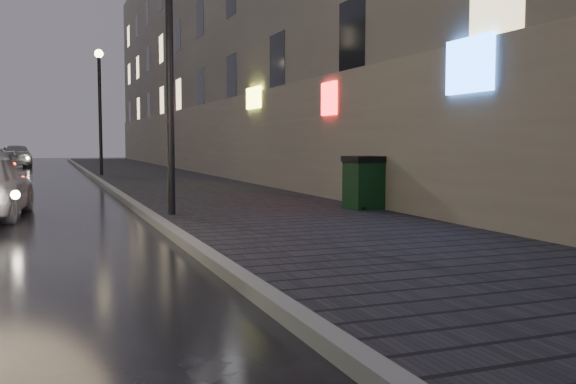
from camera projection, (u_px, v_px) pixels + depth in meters
name	position (u px, v px, depth m)	size (l,w,h in m)	color
ground	(97.00, 303.00, 6.18)	(120.00, 120.00, 0.00)	black
sidewalk	(154.00, 177.00, 27.12)	(4.60, 58.00, 0.15)	black
curb	(95.00, 178.00, 26.27)	(0.20, 58.00, 0.15)	slate
building_near	(204.00, 41.00, 31.48)	(1.80, 50.00, 13.00)	#605B54
lamp_near	(169.00, 39.00, 12.15)	(0.36, 0.36, 5.28)	black
lamp_far	(100.00, 96.00, 27.06)	(0.36, 0.36, 5.28)	black
trash_bin	(364.00, 182.00, 13.38)	(0.76, 0.76, 1.10)	black
car_far	(15.00, 156.00, 38.85)	(1.71, 4.25, 1.45)	#A0A0A8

